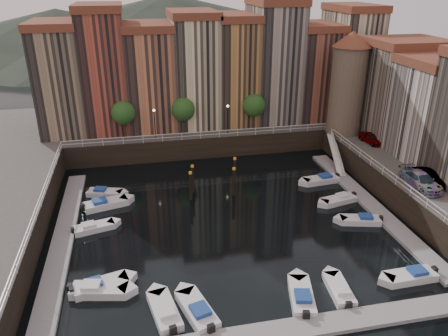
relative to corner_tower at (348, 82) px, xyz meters
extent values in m
plane|color=black|center=(-20.00, -14.50, -10.19)|extent=(200.00, 200.00, 0.00)
cube|color=black|center=(-20.00, 11.50, -8.69)|extent=(80.00, 20.00, 3.00)
cube|color=gray|center=(-36.20, -15.50, -10.02)|extent=(2.00, 28.00, 0.35)
cube|color=gray|center=(-3.80, -15.50, -10.02)|extent=(2.00, 28.00, 0.35)
cube|color=gray|center=(-20.00, -31.50, -10.02)|extent=(30.00, 2.00, 0.35)
cone|color=#2D382D|center=(-50.00, 95.50, -3.19)|extent=(80.00, 80.00, 14.00)
cone|color=#2D382D|center=(-15.00, 95.50, -1.19)|extent=(100.00, 100.00, 18.00)
cone|color=#2D382D|center=(20.00, 95.50, -4.19)|extent=(70.00, 70.00, 12.00)
cube|color=#8B7658|center=(-38.00, 9.00, -0.19)|extent=(6.00, 10.00, 14.00)
cube|color=brown|center=(-38.00, 9.00, 7.31)|extent=(6.30, 10.30, 1.00)
cube|color=#9D4231|center=(-32.10, 9.00, 0.81)|extent=(5.80, 10.00, 16.00)
cube|color=brown|center=(-32.10, 9.00, 9.31)|extent=(6.10, 10.30, 1.00)
cube|color=#B76D4B|center=(-25.95, 9.00, -0.44)|extent=(6.50, 10.00, 13.50)
cube|color=brown|center=(-25.95, 9.00, 6.81)|extent=(6.80, 10.30, 1.00)
cube|color=beige|center=(-19.60, 9.00, 0.31)|extent=(6.20, 10.00, 15.00)
cube|color=brown|center=(-19.60, 9.00, 8.31)|extent=(6.50, 10.30, 1.00)
cube|color=#AF7B40|center=(-13.70, 9.00, 0.06)|extent=(5.60, 10.00, 14.50)
cube|color=brown|center=(-13.70, 9.00, 7.81)|extent=(5.90, 10.30, 1.00)
cube|color=gray|center=(-7.70, 9.00, 1.06)|extent=(6.40, 10.00, 16.50)
cube|color=brown|center=(-7.70, 9.00, 9.81)|extent=(6.70, 10.30, 1.00)
cube|color=brown|center=(-1.50, 9.00, -0.69)|extent=(6.00, 10.00, 13.00)
cube|color=brown|center=(-1.50, 9.00, 6.31)|extent=(6.30, 10.30, 1.00)
cube|color=beige|center=(4.45, 9.00, 0.56)|extent=(5.90, 10.00, 15.50)
cube|color=brown|center=(4.45, 9.00, 8.81)|extent=(6.20, 10.30, 1.00)
cube|color=#7D6F5E|center=(6.50, -2.50, -1.19)|extent=(9.00, 8.00, 12.00)
cube|color=brown|center=(6.50, -2.50, 5.31)|extent=(9.30, 8.30, 1.00)
cube|color=beige|center=(6.50, -10.50, -1.69)|extent=(9.00, 8.00, 11.00)
cylinder|color=#6B5B4C|center=(0.00, 0.00, -1.19)|extent=(4.60, 4.60, 12.00)
cone|color=brown|center=(0.00, 0.00, 5.61)|extent=(5.20, 5.20, 2.00)
cylinder|color=black|center=(-30.00, 3.70, -5.99)|extent=(0.30, 0.30, 2.40)
sphere|color=#1E4719|center=(-30.00, 3.70, -3.59)|extent=(3.20, 3.20, 3.20)
cylinder|color=black|center=(-22.00, 3.70, -5.99)|extent=(0.30, 0.30, 2.40)
sphere|color=#1E4719|center=(-22.00, 3.70, -3.59)|extent=(3.20, 3.20, 3.20)
cylinder|color=black|center=(-12.00, 3.70, -5.99)|extent=(0.30, 0.30, 2.40)
sphere|color=#1E4719|center=(-12.00, 3.70, -3.59)|extent=(3.20, 3.20, 3.20)
cylinder|color=black|center=(-26.00, 2.70, -5.19)|extent=(0.12, 0.12, 4.00)
sphere|color=#FFD88C|center=(-26.00, 2.70, -3.19)|extent=(0.36, 0.36, 0.36)
cylinder|color=black|center=(-16.00, 2.70, -5.19)|extent=(0.12, 0.12, 4.00)
sphere|color=#FFD88C|center=(-16.00, 2.70, -3.19)|extent=(0.36, 0.36, 0.36)
cube|color=white|center=(-20.00, 1.50, -6.24)|extent=(36.00, 0.08, 0.08)
cube|color=white|center=(-20.00, 1.50, -6.69)|extent=(36.00, 0.06, 0.06)
cube|color=white|center=(-2.00, -15.50, -6.24)|extent=(0.08, 34.00, 0.08)
cube|color=white|center=(-2.00, -15.50, -6.69)|extent=(0.06, 34.00, 0.06)
cube|color=white|center=(-38.00, -15.50, -6.24)|extent=(0.08, 34.00, 0.08)
cube|color=white|center=(-38.00, -15.50, -6.69)|extent=(0.06, 34.00, 0.06)
cube|color=white|center=(-2.90, -4.50, -8.44)|extent=(2.78, 8.26, 2.81)
cube|color=white|center=(-2.90, -4.50, -7.94)|extent=(1.93, 8.32, 3.65)
cylinder|color=black|center=(-23.01, -10.10, -8.69)|extent=(0.32, 0.32, 3.60)
cylinder|color=orange|center=(-23.01, -10.10, -6.84)|extent=(0.36, 0.36, 0.25)
cylinder|color=black|center=(-22.53, -8.32, -8.69)|extent=(0.32, 0.32, 3.60)
cylinder|color=orange|center=(-22.53, -8.32, -6.84)|extent=(0.36, 0.36, 0.25)
cylinder|color=black|center=(-18.02, -10.01, -8.69)|extent=(0.32, 0.32, 3.60)
cylinder|color=orange|center=(-18.02, -10.01, -6.84)|extent=(0.36, 0.36, 0.25)
cylinder|color=black|center=(-17.26, -7.17, -8.69)|extent=(0.32, 0.32, 3.60)
cylinder|color=orange|center=(-17.26, -7.17, -6.84)|extent=(0.36, 0.36, 0.25)
cube|color=silver|center=(-32.36, -24.50, -9.89)|extent=(4.73, 2.60, 0.76)
cube|color=silver|center=(-32.96, -24.38, -9.43)|extent=(1.64, 1.48, 0.51)
cube|color=black|center=(-34.65, -24.03, -9.64)|extent=(0.45, 0.57, 0.71)
cube|color=silver|center=(-32.27, -23.90, -9.90)|extent=(4.63, 2.71, 0.74)
cube|color=navy|center=(-32.84, -24.04, -9.45)|extent=(1.63, 1.49, 0.49)
cube|color=black|center=(-34.47, -24.46, -9.65)|extent=(0.46, 0.56, 0.69)
cube|color=silver|center=(-33.38, -14.54, -9.93)|extent=(4.17, 2.43, 0.67)
cube|color=silver|center=(-33.90, -14.67, -9.53)|extent=(1.47, 1.34, 0.45)
cube|color=black|center=(-35.37, -15.04, -9.70)|extent=(0.41, 0.51, 0.62)
cube|color=silver|center=(-32.41, -9.84, -9.88)|extent=(4.96, 2.96, 0.79)
cube|color=navy|center=(-33.02, -10.00, -9.40)|extent=(1.76, 1.62, 0.53)
cube|color=black|center=(-34.75, -10.48, -9.61)|extent=(0.50, 0.61, 0.74)
cube|color=silver|center=(-32.62, -6.97, -9.92)|extent=(4.28, 2.61, 0.68)
cube|color=navy|center=(-33.14, -6.82, -9.51)|extent=(1.53, 1.40, 0.46)
cube|color=black|center=(-34.63, -6.38, -9.69)|extent=(0.43, 0.53, 0.64)
cube|color=silver|center=(-7.05, -28.00, -9.90)|extent=(4.38, 1.78, 0.74)
cube|color=navy|center=(-6.45, -27.99, -9.45)|extent=(1.41, 1.22, 0.49)
cube|color=black|center=(-4.78, -27.95, -9.65)|extent=(0.36, 0.50, 0.69)
cube|color=silver|center=(-6.69, -18.68, -9.92)|extent=(4.26, 2.48, 0.68)
cube|color=navy|center=(-6.16, -18.82, -9.51)|extent=(1.50, 1.37, 0.46)
cube|color=black|center=(-4.66, -19.19, -9.69)|extent=(0.42, 0.52, 0.64)
cube|color=silver|center=(-6.94, -14.15, -9.92)|extent=(4.32, 2.42, 0.70)
cube|color=silver|center=(-6.40, -14.03, -9.50)|extent=(1.51, 1.37, 0.46)
cube|color=black|center=(-4.86, -13.69, -9.68)|extent=(0.42, 0.52, 0.65)
cube|color=silver|center=(-6.79, -8.89, -9.89)|extent=(4.53, 2.11, 0.75)
cube|color=navy|center=(-6.20, -8.84, -9.45)|extent=(1.51, 1.33, 0.50)
cube|color=black|center=(-4.51, -8.67, -9.65)|extent=(0.40, 0.53, 0.70)
cube|color=silver|center=(-27.49, -27.91, -9.89)|extent=(2.53, 4.72, 0.76)
cube|color=silver|center=(-27.38, -28.51, -9.43)|extent=(1.46, 1.63, 0.51)
cube|color=black|center=(-27.06, -30.21, -9.63)|extent=(0.57, 0.44, 0.71)
cube|color=silver|center=(-25.09, -28.33, -9.88)|extent=(2.99, 4.95, 0.79)
cube|color=navy|center=(-24.92, -28.94, -9.40)|extent=(1.62, 1.76, 0.53)
cube|color=black|center=(-24.43, -30.66, -9.61)|extent=(0.61, 0.50, 0.74)
cube|color=silver|center=(-16.82, -28.44, -9.89)|extent=(2.73, 4.80, 0.77)
cube|color=navy|center=(-16.96, -29.04, -9.42)|extent=(1.53, 1.68, 0.51)
cube|color=black|center=(-17.36, -30.74, -9.63)|extent=(0.58, 0.47, 0.72)
cube|color=silver|center=(-13.58, -28.27, -9.92)|extent=(1.92, 4.14, 0.68)
cube|color=silver|center=(-13.63, -28.81, -9.51)|extent=(1.21, 1.37, 0.46)
cube|color=black|center=(-13.78, -30.35, -9.69)|extent=(0.48, 0.36, 0.64)
imported|color=gray|center=(1.64, -4.95, -6.53)|extent=(2.05, 4.08, 1.34)
imported|color=gray|center=(1.32, -17.37, -6.48)|extent=(1.89, 4.47, 1.43)
imported|color=gray|center=(0.05, -18.02, -6.42)|extent=(2.48, 5.45, 1.55)
camera|label=1|loc=(-28.33, -53.80, 13.18)|focal=35.00mm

